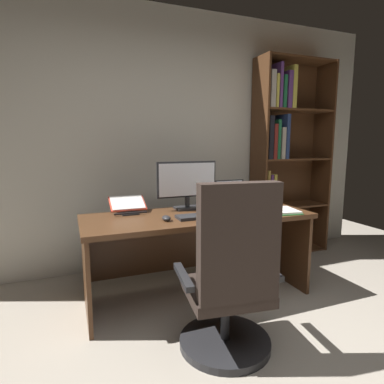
{
  "coord_description": "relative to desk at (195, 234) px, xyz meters",
  "views": [
    {
      "loc": [
        -0.99,
        -1.0,
        1.33
      ],
      "look_at": [
        -0.06,
        1.37,
        0.93
      ],
      "focal_mm": 29.92,
      "sensor_mm": 36.0,
      "label": 1
    }
  ],
  "objects": [
    {
      "name": "laptop",
      "position": [
        0.48,
        0.15,
        0.24
      ],
      "size": [
        0.31,
        0.3,
        0.23
      ],
      "color": "#232326",
      "rests_on": "desk"
    },
    {
      "name": "pen",
      "position": [
        0.32,
        -0.05,
        0.21
      ],
      "size": [
        0.14,
        0.02,
        0.01
      ],
      "primitive_type": "cylinder",
      "rotation": [
        0.0,
        1.57,
        -0.11
      ],
      "color": "maroon",
      "rests_on": "notepad"
    },
    {
      "name": "desk",
      "position": [
        0.0,
        0.0,
        0.0
      ],
      "size": [
        1.9,
        0.71,
        0.73
      ],
      "color": "#4C2D19",
      "rests_on": "ground"
    },
    {
      "name": "monitor",
      "position": [
        -0.02,
        0.15,
        0.42
      ],
      "size": [
        0.55,
        0.16,
        0.43
      ],
      "color": "#232326",
      "rests_on": "desk"
    },
    {
      "name": "open_binder",
      "position": [
        0.62,
        -0.26,
        0.21
      ],
      "size": [
        0.46,
        0.35,
        0.02
      ],
      "rotation": [
        0.0,
        0.0,
        -0.16
      ],
      "color": "green",
      "rests_on": "desk"
    },
    {
      "name": "notepad",
      "position": [
        0.3,
        -0.05,
        0.2
      ],
      "size": [
        0.15,
        0.21,
        0.01
      ],
      "primitive_type": "cube",
      "rotation": [
        0.0,
        0.0,
        -0.01
      ],
      "color": "white",
      "rests_on": "desk"
    },
    {
      "name": "wall_back",
      "position": [
        -0.02,
        0.87,
        0.81
      ],
      "size": [
        5.15,
        0.12,
        2.71
      ],
      "primitive_type": "cube",
      "color": "beige",
      "rests_on": "ground"
    },
    {
      "name": "office_chair",
      "position": [
        -0.11,
        -0.87,
        -0.07
      ],
      "size": [
        0.65,
        0.6,
        1.11
      ],
      "rotation": [
        0.0,
        0.0,
        -0.13
      ],
      "color": "#232326",
      "rests_on": "ground"
    },
    {
      "name": "computer_mouse",
      "position": [
        -0.32,
        -0.21,
        0.21
      ],
      "size": [
        0.06,
        0.1,
        0.04
      ],
      "primitive_type": "ellipsoid",
      "color": "#232326",
      "rests_on": "desk"
    },
    {
      "name": "bookshelf",
      "position": [
        1.36,
        0.63,
        0.62
      ],
      "size": [
        0.94,
        0.34,
        2.27
      ],
      "color": "#4C2D19",
      "rests_on": "ground"
    },
    {
      "name": "keyboard",
      "position": [
        -0.02,
        -0.21,
        0.21
      ],
      "size": [
        0.42,
        0.15,
        0.02
      ],
      "primitive_type": "cube",
      "color": "#232326",
      "rests_on": "desk"
    },
    {
      "name": "reading_stand_with_book",
      "position": [
        -0.54,
        0.21,
        0.26
      ],
      "size": [
        0.3,
        0.27,
        0.13
      ],
      "color": "#232326",
      "rests_on": "desk"
    }
  ]
}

